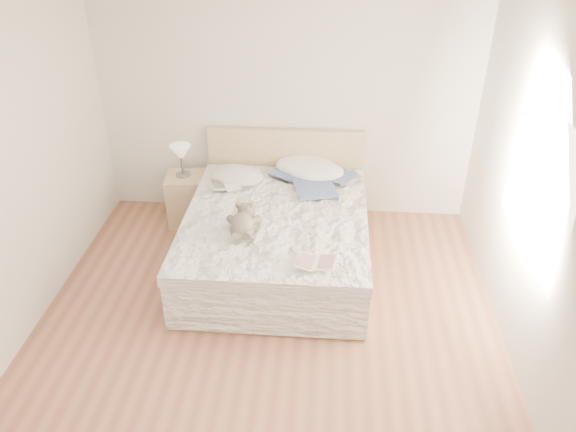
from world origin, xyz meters
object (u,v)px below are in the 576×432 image
Objects in this scene: nightstand at (189,199)px; teddy_bear at (242,230)px; bed at (277,235)px; photo_book at (226,186)px; childrens_book at (316,262)px; table_lamp at (181,154)px.

teddy_bear reaches higher than nightstand.
bed is at bearing -33.51° from nightstand.
photo_book and childrens_book have the same top height.
photo_book is at bearing 146.45° from bed.
photo_book reaches higher than nightstand.
nightstand is at bearing 119.76° from teddy_bear.
childrens_book is 0.89× the size of teddy_bear.
nightstand is 1.47× the size of teddy_bear.
teddy_bear is at bearing -93.23° from photo_book.
teddy_bear is (0.82, -1.17, -0.16)m from table_lamp.
childrens_book is at bearing -64.76° from bed.
bed reaches higher than table_lamp.
photo_book is 0.89m from teddy_bear.
table_lamp reaches higher than nightstand.
teddy_bear is (-0.26, -0.47, 0.34)m from bed.
teddy_bear is at bearing 157.86° from childrens_book.
teddy_bear reaches higher than photo_book.
childrens_book is (1.45, -1.56, 0.35)m from nightstand.
photo_book is 1.57m from childrens_book.
bed is 1.39m from table_lamp.
nightstand is 0.53m from table_lamp.
photo_book is at bearing 136.80° from childrens_book.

